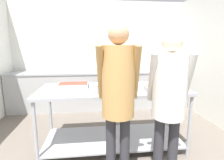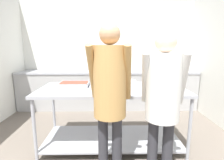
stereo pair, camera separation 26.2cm
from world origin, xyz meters
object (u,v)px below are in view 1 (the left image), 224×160
Objects in this scene: sauce_pan at (106,89)px; guest_serving_left at (169,93)px; guest_serving_right at (118,89)px; serving_tray_vegetables at (73,85)px; water_bottle at (115,66)px; plate_stack at (127,82)px; serving_tray_roast at (160,89)px.

guest_serving_left is at bearing -40.12° from sauce_pan.
guest_serving_left is at bearing -0.88° from guest_serving_right.
serving_tray_vegetables is 0.60m from sauce_pan.
guest_serving_right reaches higher than sauce_pan.
sauce_pan is 1.63× the size of water_bottle.
serving_tray_vegetables is 1.43m from guest_serving_left.
serving_tray_vegetables is at bearing 140.51° from guest_serving_left.
sauce_pan reaches higher than plate_stack.
guest_serving_left reaches higher than plate_stack.
sauce_pan is 2.12m from water_bottle.
guest_serving_right reaches higher than guest_serving_left.
guest_serving_left is (0.25, -1.05, 0.08)m from plate_stack.
serving_tray_roast is at bearing -81.06° from water_bottle.
serving_tray_roast is at bearing -57.14° from plate_stack.
guest_serving_left is 0.96× the size of guest_serving_right.
water_bottle is at bearing 94.99° from guest_serving_left.
guest_serving_left is (-0.10, -0.49, 0.09)m from serving_tray_roast.
plate_stack is (0.38, 0.52, -0.01)m from sauce_pan.
guest_serving_right is (0.55, -0.90, 0.14)m from serving_tray_vegetables.
serving_tray_roast is 0.22× the size of guest_serving_left.
guest_serving_right is (-0.66, -0.49, 0.14)m from serving_tray_roast.
serving_tray_vegetables is at bearing -170.61° from plate_stack.
guest_serving_left is at bearing -85.01° from water_bottle.
serving_tray_vegetables is 1.92m from water_bottle.
serving_tray_roast is at bearing -18.88° from serving_tray_vegetables.
guest_serving_right is at bearing -81.60° from sauce_pan.
serving_tray_vegetables is at bearing 161.12° from serving_tray_roast.
plate_stack is at bearing 73.85° from guest_serving_right.
serving_tray_vegetables is 1.27m from serving_tray_roast.
plate_stack is at bearing -90.86° from water_bottle.
water_bottle is at bearing 62.93° from serving_tray_vegetables.
serving_tray_roast is (0.36, -0.55, -0.00)m from plate_stack.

